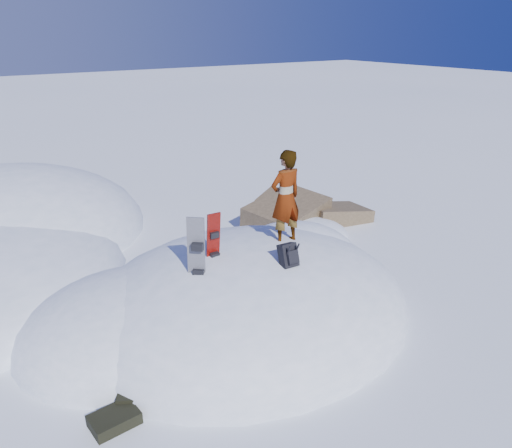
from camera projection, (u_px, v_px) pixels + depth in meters
ground at (247, 313)px, 10.28m from camera, size 120.00×120.00×0.00m
snow_mound at (234, 310)px, 10.37m from camera, size 8.00×6.00×3.00m
rock_outcrop at (298, 229)px, 14.52m from camera, size 4.68×4.41×1.68m
snowboard_red at (213, 247)px, 9.38m from camera, size 0.27×0.21×1.43m
snowboard_dark at (197, 262)px, 8.87m from camera, size 0.33×0.34×1.70m
backpack at (289, 255)px, 9.12m from camera, size 0.33×0.41×0.52m
gear_pile at (117, 416)px, 7.40m from camera, size 0.91×0.68×0.24m
person at (286, 198)px, 9.87m from camera, size 0.73×0.49×1.94m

